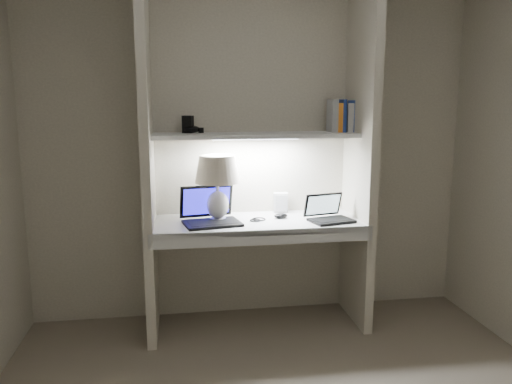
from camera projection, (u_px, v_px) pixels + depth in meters
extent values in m
cube|color=beige|center=(251.00, 147.00, 3.63)|extent=(3.20, 0.01, 2.50)
cube|color=beige|center=(147.00, 153.00, 3.26)|extent=(0.06, 0.55, 2.50)
cube|color=beige|center=(361.00, 149.00, 3.48)|extent=(0.06, 0.55, 2.50)
cube|color=white|center=(257.00, 223.00, 3.46)|extent=(1.40, 0.55, 0.04)
cube|color=silver|center=(264.00, 237.00, 3.21)|extent=(1.46, 0.03, 0.10)
cube|color=silver|center=(255.00, 135.00, 3.44)|extent=(1.40, 0.36, 0.03)
cube|color=white|center=(255.00, 138.00, 3.45)|extent=(0.60, 0.04, 0.02)
cylinder|color=white|center=(218.00, 219.00, 3.44)|extent=(0.11, 0.11, 0.02)
ellipsoid|color=white|center=(218.00, 205.00, 3.42)|extent=(0.15, 0.15, 0.19)
cylinder|color=white|center=(217.00, 188.00, 3.40)|extent=(0.02, 0.02, 0.08)
sphere|color=#FFD899|center=(217.00, 176.00, 3.39)|extent=(0.05, 0.05, 0.05)
cube|color=black|center=(212.00, 223.00, 3.33)|extent=(0.41, 0.32, 0.02)
cube|color=black|center=(212.00, 222.00, 3.32)|extent=(0.34, 0.23, 0.00)
cube|color=black|center=(206.00, 201.00, 3.45)|extent=(0.37, 0.13, 0.23)
cube|color=#1F1ADF|center=(207.00, 201.00, 3.44)|extent=(0.33, 0.11, 0.19)
cube|color=black|center=(331.00, 221.00, 3.40)|extent=(0.32, 0.26, 0.02)
cube|color=black|center=(332.00, 219.00, 3.40)|extent=(0.27, 0.19, 0.00)
cube|color=black|center=(323.00, 204.00, 3.50)|extent=(0.29, 0.12, 0.16)
cube|color=#ABC8D2|center=(323.00, 205.00, 3.49)|extent=(0.25, 0.10, 0.13)
cube|color=silver|center=(281.00, 202.00, 3.69)|extent=(0.12, 0.09, 0.15)
ellipsoid|color=black|center=(281.00, 216.00, 3.51)|extent=(0.11, 0.08, 0.04)
torus|color=black|center=(259.00, 219.00, 3.46)|extent=(0.11, 0.11, 0.01)
cube|color=yellow|center=(208.00, 223.00, 3.37)|extent=(0.08, 0.08, 0.00)
cube|color=white|center=(357.00, 117.00, 3.57)|extent=(0.03, 0.15, 0.21)
cube|color=#2B4CAC|center=(353.00, 116.00, 3.56)|extent=(0.04, 0.15, 0.23)
cube|color=silver|center=(348.00, 118.00, 3.56)|extent=(0.04, 0.15, 0.20)
cube|color=navy|center=(341.00, 116.00, 3.55)|extent=(0.03, 0.15, 0.23)
cube|color=orange|center=(337.00, 118.00, 3.55)|extent=(0.03, 0.15, 0.20)
cube|color=#9D9EA2|center=(332.00, 116.00, 3.54)|extent=(0.04, 0.15, 0.23)
cube|color=black|center=(188.00, 124.00, 3.44)|extent=(0.08, 0.07, 0.12)
ellipsoid|color=black|center=(192.00, 129.00, 3.44)|extent=(0.14, 0.12, 0.05)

